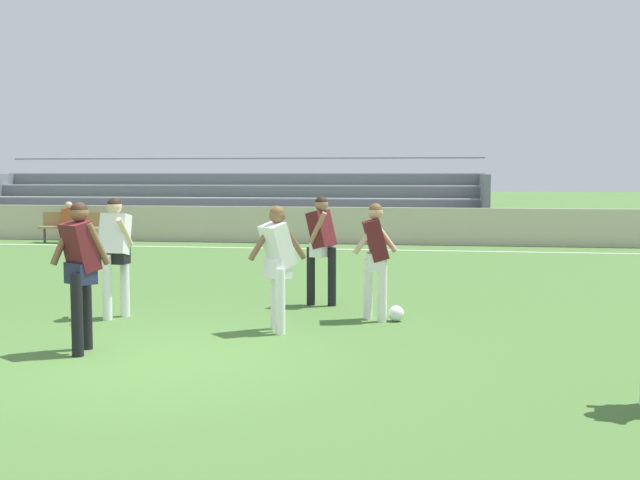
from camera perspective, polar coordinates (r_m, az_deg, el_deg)
name	(u,v)px	position (r m, az deg, el deg)	size (l,w,h in m)	color
ground_plane	(148,359)	(8.99, -12.27, -8.41)	(160.00, 160.00, 0.00)	#477033
field_line_sideline	(323,249)	(21.27, 0.20, -0.64)	(44.00, 0.12, 0.01)	white
sideline_wall	(332,225)	(22.93, 0.85, 1.07)	(48.00, 0.16, 1.06)	beige
bleacher_stand	(225,202)	(26.05, -6.83, 2.72)	(16.79, 3.56, 2.58)	#B2B2B7
bench_near_wall_gap	(70,224)	(24.24, -17.54, 1.09)	(1.80, 0.40, 0.90)	#99754C
spectator_seated	(68,219)	(24.13, -17.67, 1.44)	(0.36, 0.42, 1.21)	#2D2D38
player_dark_overlapping	(375,251)	(10.95, 4.01, -0.82)	(0.61, 0.46, 1.63)	white
player_dark_challenging	(321,241)	(12.14, 0.10, -0.04)	(0.47, 0.61, 1.69)	black
player_white_wide_right	(115,247)	(11.44, -14.54, -0.46)	(0.47, 0.60, 1.70)	white
player_white_dropping_back	(278,257)	(10.16, -3.08, -1.26)	(0.73, 0.54, 1.63)	white
player_dark_wide_left	(80,263)	(9.34, -16.88, -1.59)	(0.66, 0.49, 1.72)	black
soccer_ball	(396,313)	(11.02, 5.51, -5.29)	(0.22, 0.22, 0.22)	white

